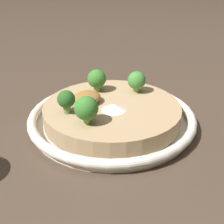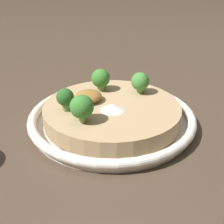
{
  "view_description": "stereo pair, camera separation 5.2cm",
  "coord_description": "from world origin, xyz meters",
  "px_view_note": "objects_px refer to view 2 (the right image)",
  "views": [
    {
      "loc": [
        0.32,
        0.34,
        0.26
      ],
      "look_at": [
        0.0,
        0.0,
        0.02
      ],
      "focal_mm": 45.0,
      "sensor_mm": 36.0,
      "label": 1
    },
    {
      "loc": [
        0.28,
        0.37,
        0.26
      ],
      "look_at": [
        0.0,
        0.0,
        0.02
      ],
      "focal_mm": 45.0,
      "sensor_mm": 36.0,
      "label": 2
    }
  ],
  "objects_px": {
    "broccoli_back_right": "(82,107)",
    "broccoli_front_left": "(140,82)",
    "risotto_bowl": "(112,115)",
    "broccoli_front": "(101,79)",
    "broccoli_right": "(65,98)"
  },
  "relations": [
    {
      "from": "broccoli_back_right",
      "to": "broccoli_front",
      "type": "bearing_deg",
      "value": -137.66
    },
    {
      "from": "risotto_bowl",
      "to": "broccoli_front",
      "type": "bearing_deg",
      "value": -108.03
    },
    {
      "from": "broccoli_back_right",
      "to": "broccoli_front_left",
      "type": "xyz_separation_m",
      "value": [
        -0.15,
        -0.03,
        -0.0
      ]
    },
    {
      "from": "broccoli_front_left",
      "to": "broccoli_right",
      "type": "height_order",
      "value": "broccoli_front_left"
    },
    {
      "from": "broccoli_front",
      "to": "broccoli_front_left",
      "type": "xyz_separation_m",
      "value": [
        -0.05,
        0.06,
        -0.0
      ]
    },
    {
      "from": "broccoli_back_right",
      "to": "broccoli_right",
      "type": "distance_m",
      "value": 0.05
    },
    {
      "from": "broccoli_front_left",
      "to": "broccoli_right",
      "type": "xyz_separation_m",
      "value": [
        0.15,
        -0.02,
        -0.0
      ]
    },
    {
      "from": "risotto_bowl",
      "to": "broccoli_front",
      "type": "height_order",
      "value": "broccoli_front"
    },
    {
      "from": "broccoli_front",
      "to": "broccoli_back_right",
      "type": "height_order",
      "value": "broccoli_back_right"
    },
    {
      "from": "broccoli_front",
      "to": "broccoli_right",
      "type": "bearing_deg",
      "value": 20.6
    },
    {
      "from": "broccoli_front",
      "to": "broccoli_right",
      "type": "relative_size",
      "value": 1.09
    },
    {
      "from": "broccoli_back_right",
      "to": "broccoli_right",
      "type": "height_order",
      "value": "broccoli_back_right"
    },
    {
      "from": "broccoli_front_left",
      "to": "broccoli_back_right",
      "type": "bearing_deg",
      "value": 11.67
    },
    {
      "from": "risotto_bowl",
      "to": "broccoli_right",
      "type": "bearing_deg",
      "value": -20.78
    },
    {
      "from": "risotto_bowl",
      "to": "broccoli_front",
      "type": "relative_size",
      "value": 6.88
    }
  ]
}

